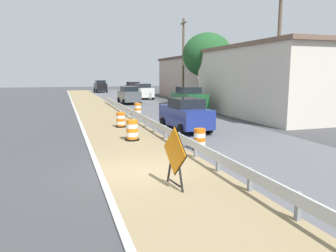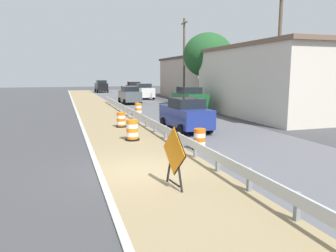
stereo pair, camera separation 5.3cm
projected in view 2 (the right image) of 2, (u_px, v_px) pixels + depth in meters
The scene contains 21 objects.
ground_plane at pixel (137, 171), 11.39m from camera, with size 160.00×160.00×0.00m, color #3D3D3F.
median_dirt_strip at pixel (160, 169), 11.64m from camera, with size 4.07×120.00×0.01m, color #8E7A56.
far_lane_asphalt at pixel (286, 158), 13.27m from camera, with size 6.67×120.00×0.00m, color #56565B.
curb_near_edge at pixel (100, 175), 11.00m from camera, with size 0.20×120.00×0.11m, color #ADADA8.
guardrail_median at pixel (204, 151), 12.27m from camera, with size 0.18×57.18×0.71m.
warning_sign_diamond at pixel (174, 154), 9.67m from camera, with size 0.22×1.53×1.90m.
traffic_barrel_nearest at pixel (200, 140), 14.60m from camera, with size 0.65×0.65×0.97m.
traffic_barrel_close at pixel (132, 131), 16.70m from camera, with size 0.74×0.74×1.07m.
traffic_barrel_mid at pixel (121, 121), 20.86m from camera, with size 0.68×0.68×0.96m.
traffic_barrel_far at pixel (138, 110), 26.95m from camera, with size 0.71×0.71×1.00m.
car_lead_near_lane at pixel (101, 86), 60.53m from camera, with size 2.24×4.43×2.25m.
car_trailing_near_lane at pixel (190, 100), 28.92m from camera, with size 2.12×4.48×2.25m.
car_lead_far_lane at pixel (185, 114), 19.58m from camera, with size 2.13×4.63×1.97m.
car_mid_far_lane at pixel (144, 91), 44.31m from camera, with size 2.21×4.16×2.10m.
car_trailing_far_lane at pixel (130, 95), 37.34m from camera, with size 2.15×4.53×2.01m.
car_distant_a at pixel (134, 89), 50.82m from camera, with size 2.14×4.26×2.19m.
roadside_shop_near at pixel (270, 81), 26.62m from camera, with size 7.21×14.15×5.69m.
roadside_shop_far at pixel (200, 78), 45.86m from camera, with size 7.62×16.07×5.76m.
utility_pole_near at pixel (279, 53), 22.05m from camera, with size 0.24×1.80×9.23m.
utility_pole_mid at pixel (184, 61), 36.14m from camera, with size 0.24×1.80×9.43m.
tree_roadside at pixel (208, 55), 33.00m from camera, with size 5.01×5.01×7.54m.
Camera 2 is at (-2.35, -10.79, 3.39)m, focal length 34.62 mm.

